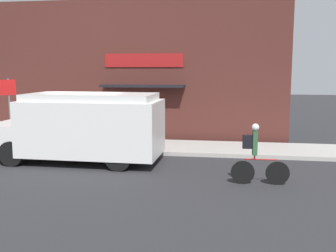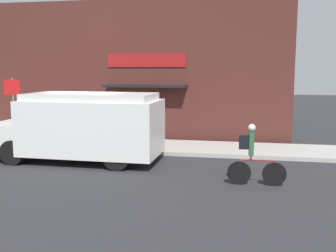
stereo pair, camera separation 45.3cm
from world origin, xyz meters
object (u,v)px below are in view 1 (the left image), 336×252
Objects in this scene: school_bus at (83,127)px; stop_sign_post at (9,100)px; cyclist at (256,155)px; trash_bin at (66,130)px.

school_bus is 2.23× the size of stop_sign_post.
stop_sign_post is (-9.27, 3.79, 1.05)m from cyclist.
school_bus is at bearing -57.16° from trash_bin.
school_bus reaches higher than cyclist.
trash_bin is at bearing 123.63° from school_bus.
stop_sign_post reaches higher than school_bus.
cyclist reaches higher than trash_bin.
cyclist is at bearing -22.24° from stop_sign_post.
stop_sign_post is at bearing 152.20° from school_bus.
trash_bin is (-7.23, 4.45, -0.20)m from cyclist.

